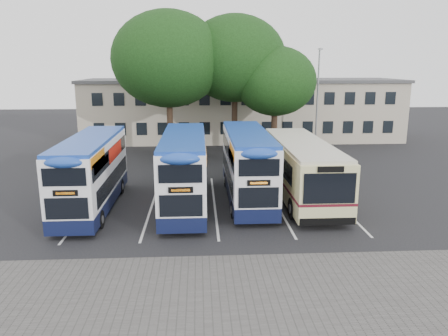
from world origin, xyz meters
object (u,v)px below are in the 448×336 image
bus_dd_mid (184,167)px  tree_left (168,59)px  tree_right (275,81)px  bus_dd_left (91,170)px  lamp_post (318,94)px  bus_single (301,165)px  tree_mid (235,59)px  bus_dd_right (247,163)px

bus_dd_mid → tree_left: bearing=96.8°
bus_dd_mid → tree_right: bearing=60.7°
tree_left → bus_dd_left: 14.96m
bus_dd_left → bus_dd_mid: size_ratio=0.97×
lamp_post → bus_single: (-4.58, -13.89, -3.19)m
tree_mid → bus_dd_mid: tree_mid is taller
bus_dd_right → bus_single: size_ratio=0.86×
bus_dd_left → bus_dd_mid: bus_dd_mid is taller
tree_mid → bus_dd_right: (-0.33, -13.20, -5.95)m
bus_dd_left → bus_dd_mid: bearing=1.2°
tree_left → bus_dd_right: bearing=-67.1°
tree_right → bus_dd_mid: (-7.13, -12.70, -4.12)m
tree_mid → tree_left: bearing=-169.7°
lamp_post → tree_mid: size_ratio=0.77×
tree_mid → bus_dd_left: 17.88m
tree_mid → bus_dd_mid: size_ratio=1.22×
bus_dd_mid → bus_dd_right: bus_dd_mid is taller
bus_dd_right → lamp_post: bearing=61.3°
tree_left → bus_dd_left: size_ratio=1.28×
tree_mid → bus_single: bearing=-77.2°
tree_left → bus_single: (8.39, -11.79, -6.20)m
tree_right → bus_dd_right: 12.90m
bus_dd_left → bus_single: (11.80, 1.50, -0.26)m
tree_mid → tree_right: (3.21, -1.50, -1.82)m
tree_left → tree_right: 8.89m
bus_dd_left → tree_mid: bearing=58.1°
tree_mid → bus_single: tree_mid is taller
bus_dd_right → bus_dd_mid: bearing=-164.5°
tree_right → bus_dd_mid: 15.13m
bus_dd_left → bus_dd_mid: (4.98, 0.10, 0.06)m
tree_mid → bus_dd_mid: 15.88m
bus_dd_left → bus_dd_right: (8.57, 1.10, 0.05)m
tree_left → bus_dd_mid: (1.57, -13.19, -5.88)m
tree_right → bus_dd_left: size_ratio=0.98×
bus_dd_mid → lamp_post: bearing=53.3°
tree_mid → tree_right: 3.98m
tree_right → tree_left: bearing=176.7°
bus_single → bus_dd_right: bearing=-172.9°
tree_right → bus_dd_mid: size_ratio=0.95×
tree_right → bus_single: size_ratio=0.82×
tree_left → bus_dd_right: tree_left is taller
lamp_post → tree_left: bearing=-170.8°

